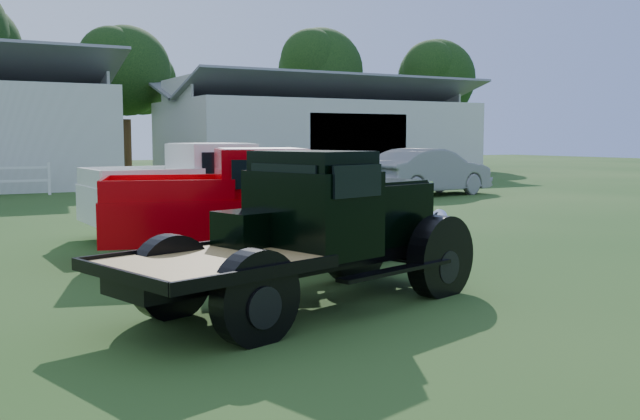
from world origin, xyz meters
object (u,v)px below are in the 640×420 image
misc_car_grey (429,172)px  vintage_flatbed (307,230)px  white_pickup (207,190)px  red_pickup (254,203)px  misc_car_blue (316,176)px

misc_car_grey → vintage_flatbed: bearing=127.2°
white_pickup → misc_car_grey: (10.68, 6.26, -0.11)m
red_pickup → misc_car_grey: bearing=57.4°
white_pickup → misc_car_blue: 9.44m
red_pickup → misc_car_grey: (10.98, 9.56, -0.11)m
vintage_flatbed → misc_car_blue: bearing=44.9°
vintage_flatbed → misc_car_grey: size_ratio=0.94×
vintage_flatbed → white_pickup: 7.08m
vintage_flatbed → misc_car_grey: 17.77m
vintage_flatbed → misc_car_blue: size_ratio=1.04×
vintage_flatbed → misc_car_blue: vintage_flatbed is taller
white_pickup → misc_car_blue: bearing=44.4°
red_pickup → white_pickup: (0.30, 3.30, 0.00)m
red_pickup → white_pickup: size_ratio=1.01×
misc_car_blue → misc_car_grey: size_ratio=0.91×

